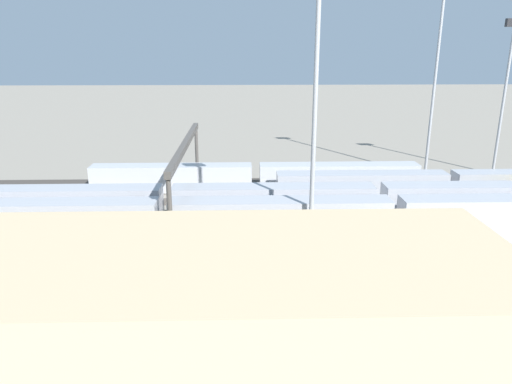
# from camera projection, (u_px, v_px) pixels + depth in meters

# --- Properties ---
(ground_plane) EXTENTS (400.00, 400.00, 0.00)m
(ground_plane) POSITION_uv_depth(u_px,v_px,m) (271.00, 207.00, 62.75)
(ground_plane) COLOR gray
(track_bed_0) EXTENTS (140.00, 2.80, 0.12)m
(track_bed_0) POSITION_uv_depth(u_px,v_px,m) (266.00, 181.00, 74.67)
(track_bed_0) COLOR #3D3833
(track_bed_0) RESTS_ON ground_plane
(track_bed_1) EXTENTS (140.00, 2.80, 0.12)m
(track_bed_1) POSITION_uv_depth(u_px,v_px,m) (268.00, 190.00, 69.89)
(track_bed_1) COLOR #4C443D
(track_bed_1) RESTS_ON ground_plane
(track_bed_2) EXTENTS (140.00, 2.80, 0.12)m
(track_bed_2) POSITION_uv_depth(u_px,v_px,m) (270.00, 201.00, 65.12)
(track_bed_2) COLOR #4C443D
(track_bed_2) RESTS_ON ground_plane
(track_bed_3) EXTENTS (140.00, 2.80, 0.12)m
(track_bed_3) POSITION_uv_depth(u_px,v_px,m) (272.00, 213.00, 60.34)
(track_bed_3) COLOR #3D3833
(track_bed_3) RESTS_ON ground_plane
(track_bed_4) EXTENTS (140.00, 2.80, 0.12)m
(track_bed_4) POSITION_uv_depth(u_px,v_px,m) (275.00, 228.00, 55.57)
(track_bed_4) COLOR #4C443D
(track_bed_4) RESTS_ON ground_plane
(track_bed_5) EXTENTS (140.00, 2.80, 0.12)m
(track_bed_5) POSITION_uv_depth(u_px,v_px,m) (278.00, 245.00, 50.79)
(track_bed_5) COLOR #3D3833
(track_bed_5) RESTS_ON ground_plane
(train_on_track_5) EXTENTS (119.80, 3.00, 5.00)m
(train_on_track_5) POSITION_uv_depth(u_px,v_px,m) (280.00, 222.00, 50.04)
(train_on_track_5) COLOR #A8AAB2
(train_on_track_5) RESTS_ON ground_plane
(train_on_track_1) EXTENTS (47.20, 3.00, 3.80)m
(train_on_track_1) POSITION_uv_depth(u_px,v_px,m) (256.00, 177.00, 69.26)
(train_on_track_1) COLOR #B7BABF
(train_on_track_1) RESTS_ON ground_plane
(train_on_track_2) EXTENTS (47.20, 3.00, 3.80)m
(train_on_track_2) POSITION_uv_depth(u_px,v_px,m) (449.00, 185.00, 65.21)
(train_on_track_2) COLOR #A8AAB2
(train_on_track_2) RESTS_ON ground_plane
(train_on_track_4) EXTENTS (119.80, 3.00, 5.00)m
(train_on_track_4) POSITION_uv_depth(u_px,v_px,m) (273.00, 207.00, 54.80)
(train_on_track_4) COLOR #A8AAB2
(train_on_track_4) RESTS_ON ground_plane
(light_mast_0) EXTENTS (2.80, 0.70, 32.45)m
(light_mast_0) POSITION_uv_depth(u_px,v_px,m) (439.00, 46.00, 71.87)
(light_mast_0) COLOR #9EA0A5
(light_mast_0) RESTS_ON ground_plane
(light_mast_1) EXTENTS (2.80, 0.70, 26.03)m
(light_mast_1) POSITION_uv_depth(u_px,v_px,m) (316.00, 87.00, 43.68)
(light_mast_1) COLOR #9EA0A5
(light_mast_1) RESTS_ON ground_plane
(light_mast_2) EXTENTS (2.80, 0.70, 24.21)m
(light_mast_2) POSITION_uv_depth(u_px,v_px,m) (507.00, 76.00, 74.47)
(light_mast_2) COLOR #9EA0A5
(light_mast_2) RESTS_ON ground_plane
(signal_gantry) EXTENTS (0.70, 30.00, 8.80)m
(signal_gantry) POSITION_uv_depth(u_px,v_px,m) (185.00, 151.00, 60.22)
(signal_gantry) COLOR #4C4742
(signal_gantry) RESTS_ON ground_plane
(maintenance_shed) EXTENTS (51.80, 14.06, 9.26)m
(maintenance_shed) POSITION_uv_depth(u_px,v_px,m) (71.00, 326.00, 28.03)
(maintenance_shed) COLOR tan
(maintenance_shed) RESTS_ON ground_plane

